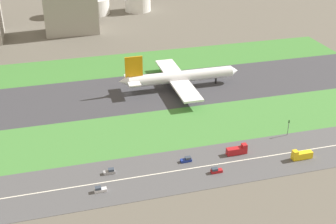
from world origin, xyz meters
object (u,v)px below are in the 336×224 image
object	(u,v)px
car_0	(110,172)
traffic_light	(288,127)
car_2	(100,189)
fuel_tank_east	(138,0)
truck_1	(301,155)
airliner	(178,77)
car_4	(216,171)
truck_0	(237,150)
hangar_building	(69,1)
fuel_tank_centre	(94,6)
car_1	(187,160)
fuel_tank_west	(60,8)

from	to	relation	value
car_0	traffic_light	world-z (taller)	traffic_light
car_2	fuel_tank_east	bearing A→B (deg)	-105.12
car_2	truck_1	distance (m)	79.67
airliner	car_4	xyz separation A→B (m)	(-8.12, -78.00, -5.31)
truck_0	car_0	distance (m)	51.57
car_2	traffic_light	size ratio (longest dim) A/B	0.61
truck_0	hangar_building	world-z (taller)	hangar_building
truck_0	fuel_tank_centre	distance (m)	228.83
fuel_tank_east	car_1	bearing A→B (deg)	-97.22
car_4	fuel_tank_east	bearing A→B (deg)	-94.88
car_0	car_4	world-z (taller)	same
truck_1	car_4	bearing A→B (deg)	-0.00
fuel_tank_west	hangar_building	bearing A→B (deg)	-83.49
airliner	car_4	size ratio (longest dim) A/B	14.77
airliner	fuel_tank_east	xyz separation A→B (m)	(12.10, 159.00, 2.64)
airliner	hangar_building	bearing A→B (deg)	111.91
car_2	truck_1	world-z (taller)	truck_1
car_4	truck_1	bearing A→B (deg)	180.00
car_1	truck_1	bearing A→B (deg)	-12.70
fuel_tank_west	fuel_tank_east	bearing A→B (deg)	0.00
traffic_light	hangar_building	world-z (taller)	hangar_building
truck_0	fuel_tank_centre	world-z (taller)	fuel_tank_centre
airliner	fuel_tank_east	size ratio (longest dim) A/B	3.04
truck_0	car_1	xyz separation A→B (m)	(-21.34, 0.00, -0.75)
airliner	truck_0	distance (m)	68.31
truck_1	car_1	size ratio (longest dim) A/B	1.91
car_2	car_0	world-z (taller)	same
car_1	car_0	bearing A→B (deg)	180.00
car_4	car_1	xyz separation A→B (m)	(-8.52, 10.00, 0.00)
car_1	fuel_tank_west	size ratio (longest dim) A/B	0.23
airliner	truck_0	size ratio (longest dim) A/B	7.74
car_2	car_1	size ratio (longest dim) A/B	1.00
airliner	truck_0	xyz separation A→B (m)	(4.71, -68.00, -4.56)
traffic_light	fuel_tank_centre	bearing A→B (deg)	104.17
truck_0	fuel_tank_east	distance (m)	227.23
truck_0	fuel_tank_west	xyz separation A→B (m)	(-55.69, 227.00, 4.74)
car_0	fuel_tank_west	world-z (taller)	fuel_tank_west
car_0	fuel_tank_centre	distance (m)	228.23
car_1	hangar_building	bearing A→B (deg)	99.12
fuel_tank_east	truck_1	bearing A→B (deg)	-86.23
car_2	fuel_tank_west	size ratio (longest dim) A/B	0.23
fuel_tank_west	car_0	bearing A→B (deg)	-88.96
fuel_tank_centre	fuel_tank_east	size ratio (longest dim) A/B	1.13
car_2	truck_0	xyz separation A→B (m)	(56.65, 10.00, 0.75)
car_0	truck_1	bearing A→B (deg)	-7.64
truck_0	truck_1	distance (m)	25.10
hangar_building	airliner	bearing A→B (deg)	-68.09
truck_0	car_0	world-z (taller)	truck_0
car_4	car_1	distance (m)	13.14
car_2	car_1	bearing A→B (deg)	-164.19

